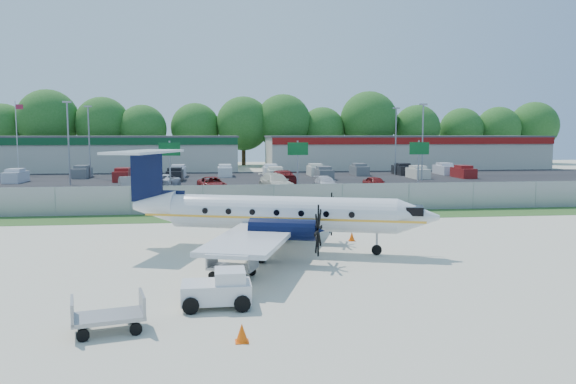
{
  "coord_description": "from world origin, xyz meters",
  "views": [
    {
      "loc": [
        -4.0,
        -25.62,
        5.65
      ],
      "look_at": [
        0.0,
        6.0,
        2.3
      ],
      "focal_mm": 35.0,
      "sensor_mm": 36.0,
      "label": 1
    }
  ],
  "objects": [
    {
      "name": "parked_car_e",
      "position": [
        11.71,
        28.68,
        0.0
      ],
      "size": [
        2.06,
        4.09,
        1.34
      ],
      "primitive_type": "imported",
      "rotation": [
        0.0,
        0.0,
        0.13
      ],
      "color": "maroon",
      "rests_on": "ground"
    },
    {
      "name": "parked_car_c",
      "position": [
        1.74,
        29.23,
        0.0
      ],
      "size": [
        3.48,
        5.99,
        1.63
      ],
      "primitive_type": "imported",
      "rotation": [
        0.0,
        0.0,
        0.22
      ],
      "color": "beige",
      "rests_on": "ground"
    },
    {
      "name": "parked_car_g",
      "position": [
        2.94,
        34.94,
        0.0
      ],
      "size": [
        3.21,
        6.02,
        1.66
      ],
      "primitive_type": "imported",
      "rotation": [
        0.0,
        0.0,
        3.3
      ],
      "color": "maroon",
      "rests_on": "ground"
    },
    {
      "name": "cone_port_wing",
      "position": [
        -3.4,
        -10.86,
        0.25
      ],
      "size": [
        0.37,
        0.37,
        0.52
      ],
      "color": "#FF5608",
      "rests_on": "ground"
    },
    {
      "name": "road_car_mid",
      "position": [
        1.55,
        19.71,
        0.0
      ],
      "size": [
        4.21,
        1.99,
        1.39
      ],
      "primitive_type": "imported",
      "rotation": [
        0.0,
        0.0,
        -1.66
      ],
      "color": "#595B5E",
      "rests_on": "ground"
    },
    {
      "name": "parked_car_a",
      "position": [
        -12.49,
        29.39,
        0.0
      ],
      "size": [
        2.63,
        4.77,
        1.49
      ],
      "primitive_type": "imported",
      "rotation": [
        0.0,
        0.0,
        0.25
      ],
      "color": "#595B5E",
      "rests_on": "ground"
    },
    {
      "name": "far_parking_rows",
      "position": [
        0.0,
        45.0,
        0.0
      ],
      "size": [
        56.0,
        10.0,
        1.6
      ],
      "primitive_type": null,
      "color": "gray",
      "rests_on": "ground"
    },
    {
      "name": "cone_nose",
      "position": [
        2.99,
        2.83,
        0.23
      ],
      "size": [
        0.34,
        0.34,
        0.48
      ],
      "color": "#FF5608",
      "rests_on": "ground"
    },
    {
      "name": "parked_car_d",
      "position": [
        6.8,
        29.47,
        0.0
      ],
      "size": [
        2.03,
        4.54,
        1.29
      ],
      "primitive_type": "imported",
      "rotation": [
        0.0,
        0.0,
        0.05
      ],
      "color": "silver",
      "rests_on": "ground"
    },
    {
      "name": "building_east",
      "position": [
        26.0,
        61.98,
        2.63
      ],
      "size": [
        44.4,
        12.4,
        5.24
      ],
      "color": "beige",
      "rests_on": "ground"
    },
    {
      "name": "light_pole_sw",
      "position": [
        -20.0,
        48.0,
        5.23
      ],
      "size": [
        0.9,
        0.35,
        9.09
      ],
      "color": "gray",
      "rests_on": "ground"
    },
    {
      "name": "light_pole_nw",
      "position": [
        -20.0,
        38.0,
        5.23
      ],
      "size": [
        0.9,
        0.35,
        9.09
      ],
      "color": "gray",
      "rests_on": "ground"
    },
    {
      "name": "light_pole_se",
      "position": [
        20.0,
        48.0,
        5.23
      ],
      "size": [
        0.9,
        0.35,
        9.09
      ],
      "color": "gray",
      "rests_on": "ground"
    },
    {
      "name": "pushback_tug",
      "position": [
        -3.98,
        -7.59,
        0.58
      ],
      "size": [
        2.26,
        1.62,
        1.21
      ],
      "color": "silver",
      "rests_on": "ground"
    },
    {
      "name": "grass_verge",
      "position": [
        0.0,
        12.0,
        0.01
      ],
      "size": [
        170.0,
        4.0,
        0.02
      ],
      "primitive_type": "cube",
      "color": "#2D561E",
      "rests_on": "ground"
    },
    {
      "name": "baggage_cart_near",
      "position": [
        -3.46,
        -3.97,
        0.44
      ],
      "size": [
        2.1,
        1.71,
        0.96
      ],
      "color": "gray",
      "rests_on": "ground"
    },
    {
      "name": "cone_starboard_wing",
      "position": [
        3.43,
        6.42,
        0.23
      ],
      "size": [
        0.34,
        0.34,
        0.49
      ],
      "color": "#FF5608",
      "rests_on": "ground"
    },
    {
      "name": "sign_left",
      "position": [
        -8.0,
        22.91,
        3.61
      ],
      "size": [
        1.8,
        0.26,
        5.0
      ],
      "color": "gray",
      "rests_on": "ground"
    },
    {
      "name": "flagpole_east",
      "position": [
        -30.92,
        55.0,
        5.64
      ],
      "size": [
        1.06,
        0.12,
        10.0
      ],
      "color": "silver",
      "rests_on": "ground"
    },
    {
      "name": "tree_line",
      "position": [
        0.0,
        74.0,
        0.0
      ],
      "size": [
        112.0,
        6.0,
        14.0
      ],
      "primitive_type": null,
      "color": "#225C1B",
      "rests_on": "ground"
    },
    {
      "name": "access_road",
      "position": [
        0.0,
        19.0,
        0.01
      ],
      "size": [
        170.0,
        8.0,
        0.02
      ],
      "primitive_type": "cube",
      "color": "black",
      "rests_on": "ground"
    },
    {
      "name": "building_west",
      "position": [
        -24.0,
        61.98,
        2.63
      ],
      "size": [
        46.4,
        12.4,
        5.24
      ],
      "color": "beige",
      "rests_on": "ground"
    },
    {
      "name": "sign_mid",
      "position": [
        3.0,
        22.91,
        3.61
      ],
      "size": [
        1.8,
        0.26,
        5.0
      ],
      "color": "gray",
      "rests_on": "ground"
    },
    {
      "name": "baggage_cart_far",
      "position": [
        -7.13,
        -9.61,
        0.49
      ],
      "size": [
        2.22,
        1.63,
        1.05
      ],
      "color": "gray",
      "rests_on": "ground"
    },
    {
      "name": "parking_lot",
      "position": [
        0.0,
        40.0,
        0.01
      ],
      "size": [
        170.0,
        32.0,
        0.02
      ],
      "primitive_type": "cube",
      "color": "black",
      "rests_on": "ground"
    },
    {
      "name": "road_car_west",
      "position": [
        -12.09,
        16.64,
        0.0
      ],
      "size": [
        5.17,
        2.12,
        1.67
      ],
      "primitive_type": "imported",
      "rotation": [
        0.0,
        0.0,
        1.64
      ],
      "color": "black",
      "rests_on": "ground"
    },
    {
      "name": "ground",
      "position": [
        0.0,
        0.0,
        0.0
      ],
      "size": [
        170.0,
        170.0,
        0.0
      ],
      "primitive_type": "plane",
      "color": "beige",
      "rests_on": "ground"
    },
    {
      "name": "sign_right",
      "position": [
        14.0,
        22.91,
        3.61
      ],
      "size": [
        1.8,
        0.26,
        5.0
      ],
      "color": "gray",
      "rests_on": "ground"
    },
    {
      "name": "parked_car_b",
      "position": [
        -4.53,
        29.1,
        0.0
      ],
      "size": [
        3.2,
        5.45,
        1.42
      ],
      "primitive_type": "imported",
      "rotation": [
        0.0,
        0.0,
        0.17
      ],
      "color": "maroon",
      "rests_on": "ground"
    },
    {
      "name": "perimeter_fence",
      "position": [
        0.0,
        14.0,
        1.0
      ],
      "size": [
        120.0,
        0.06,
        1.99
      ],
      "color": "gray",
      "rests_on": "ground"
    },
    {
      "name": "parked_car_f",
      "position": [
        -9.37,
        34.21,
        0.0
      ],
      "size": [
        3.33,
        5.31,
        1.37
      ],
      "primitive_type": "imported",
      "rotation": [
        0.0,
        0.0,
        2.91
      ],
      "color": "silver",
      "rests_on": "ground"
    },
    {
      "name": "light_pole_ne",
      "position": [
        20.0,
        38.0,
        5.23
      ],
      "size": [
        0.9,
        0.35,
        9.09
      ],
      "color": "gray",
      "rests_on": "ground"
    },
    {
      "name": "aircraft",
      "position": [
        -1.25,
        0.82,
        1.85
      ],
      "size": [
        15.61,
        15.22,
        4.78
      ],
      "color": "silver",
      "rests_on": "ground"
    }
  ]
}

